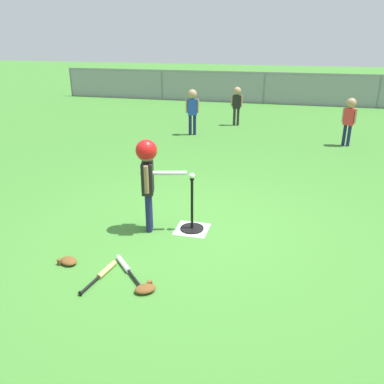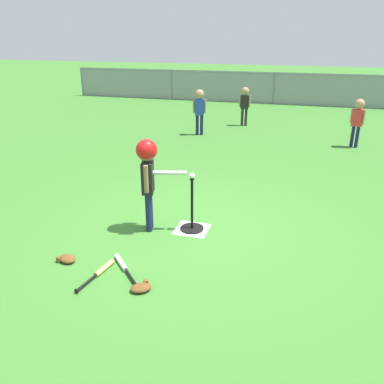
{
  "view_description": "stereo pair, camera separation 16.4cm",
  "coord_description": "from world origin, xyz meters",
  "px_view_note": "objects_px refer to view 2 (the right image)",
  "views": [
    {
      "loc": [
        1.1,
        -4.72,
        2.5
      ],
      "look_at": [
        -0.09,
        0.02,
        0.55
      ],
      "focal_mm": 37.37,
      "sensor_mm": 36.0,
      "label": 1
    },
    {
      "loc": [
        1.26,
        -4.68,
        2.5
      ],
      "look_at": [
        -0.09,
        0.02,
        0.55
      ],
      "focal_mm": 37.37,
      "sensor_mm": 36.0,
      "label": 2
    }
  ],
  "objects_px": {
    "fielder_deep_center": "(245,101)",
    "glove_near_bats": "(141,288)",
    "fielder_deep_right": "(358,117)",
    "spare_bat_wood": "(101,271)",
    "batting_tee": "(192,221)",
    "glove_by_plate": "(67,259)",
    "fielder_near_left": "(200,106)",
    "batter_child": "(148,167)",
    "spare_bat_silver": "(123,265)",
    "baseball_on_tee": "(192,176)"
  },
  "relations": [
    {
      "from": "batting_tee",
      "to": "spare_bat_silver",
      "type": "height_order",
      "value": "batting_tee"
    },
    {
      "from": "baseball_on_tee",
      "to": "spare_bat_silver",
      "type": "relative_size",
      "value": 0.14
    },
    {
      "from": "batter_child",
      "to": "fielder_near_left",
      "type": "distance_m",
      "value": 5.47
    },
    {
      "from": "fielder_deep_right",
      "to": "fielder_deep_center",
      "type": "bearing_deg",
      "value": 150.62
    },
    {
      "from": "batting_tee",
      "to": "fielder_near_left",
      "type": "height_order",
      "value": "fielder_near_left"
    },
    {
      "from": "fielder_deep_right",
      "to": "fielder_near_left",
      "type": "xyz_separation_m",
      "value": [
        -3.79,
        0.17,
        0.03
      ]
    },
    {
      "from": "fielder_deep_right",
      "to": "spare_bat_silver",
      "type": "bearing_deg",
      "value": -115.48
    },
    {
      "from": "fielder_near_left",
      "to": "spare_bat_wood",
      "type": "xyz_separation_m",
      "value": [
        0.62,
        -6.58,
        -0.72
      ]
    },
    {
      "from": "spare_bat_silver",
      "to": "fielder_near_left",
      "type": "bearing_deg",
      "value": 97.25
    },
    {
      "from": "fielder_deep_right",
      "to": "spare_bat_silver",
      "type": "distance_m",
      "value": 6.95
    },
    {
      "from": "glove_near_bats",
      "to": "baseball_on_tee",
      "type": "bearing_deg",
      "value": 85.13
    },
    {
      "from": "batting_tee",
      "to": "batter_child",
      "type": "bearing_deg",
      "value": -165.54
    },
    {
      "from": "fielder_deep_center",
      "to": "spare_bat_wood",
      "type": "bearing_deg",
      "value": -92.29
    },
    {
      "from": "spare_bat_silver",
      "to": "glove_by_plate",
      "type": "relative_size",
      "value": 2.04
    },
    {
      "from": "spare_bat_wood",
      "to": "glove_by_plate",
      "type": "relative_size",
      "value": 2.45
    },
    {
      "from": "baseball_on_tee",
      "to": "fielder_deep_right",
      "type": "relative_size",
      "value": 0.07
    },
    {
      "from": "batter_child",
      "to": "spare_bat_wood",
      "type": "distance_m",
      "value": 1.46
    },
    {
      "from": "fielder_deep_right",
      "to": "spare_bat_wood",
      "type": "height_order",
      "value": "fielder_deep_right"
    },
    {
      "from": "glove_by_plate",
      "to": "batter_child",
      "type": "bearing_deg",
      "value": 59.01
    },
    {
      "from": "spare_bat_wood",
      "to": "fielder_deep_center",
      "type": "bearing_deg",
      "value": 87.71
    },
    {
      "from": "batter_child",
      "to": "fielder_deep_center",
      "type": "xyz_separation_m",
      "value": [
        0.19,
        6.84,
        -0.2
      ]
    },
    {
      "from": "fielder_near_left",
      "to": "glove_near_bats",
      "type": "distance_m",
      "value": 6.9
    },
    {
      "from": "batter_child",
      "to": "glove_by_plate",
      "type": "relative_size",
      "value": 4.76
    },
    {
      "from": "fielder_near_left",
      "to": "spare_bat_wood",
      "type": "bearing_deg",
      "value": -84.59
    },
    {
      "from": "spare_bat_silver",
      "to": "spare_bat_wood",
      "type": "bearing_deg",
      "value": -138.63
    },
    {
      "from": "fielder_near_left",
      "to": "glove_near_bats",
      "type": "relative_size",
      "value": 4.3
    },
    {
      "from": "spare_bat_silver",
      "to": "baseball_on_tee",
      "type": "bearing_deg",
      "value": 66.63
    },
    {
      "from": "baseball_on_tee",
      "to": "glove_by_plate",
      "type": "xyz_separation_m",
      "value": [
        -1.19,
        -1.2,
        -0.74
      ]
    },
    {
      "from": "spare_bat_wood",
      "to": "batting_tee",
      "type": "bearing_deg",
      "value": 62.39
    },
    {
      "from": "fielder_deep_right",
      "to": "spare_bat_wood",
      "type": "distance_m",
      "value": 7.18
    },
    {
      "from": "spare_bat_wood",
      "to": "glove_by_plate",
      "type": "xyz_separation_m",
      "value": [
        -0.5,
        0.11,
        0.01
      ]
    },
    {
      "from": "glove_by_plate",
      "to": "fielder_near_left",
      "type": "bearing_deg",
      "value": 91.09
    },
    {
      "from": "batting_tee",
      "to": "spare_bat_wood",
      "type": "distance_m",
      "value": 1.48
    },
    {
      "from": "baseball_on_tee",
      "to": "batter_child",
      "type": "xyz_separation_m",
      "value": [
        -0.55,
        -0.14,
        0.12
      ]
    },
    {
      "from": "fielder_deep_right",
      "to": "fielder_near_left",
      "type": "distance_m",
      "value": 3.79
    },
    {
      "from": "fielder_deep_center",
      "to": "fielder_near_left",
      "type": "relative_size",
      "value": 0.93
    },
    {
      "from": "batting_tee",
      "to": "glove_by_plate",
      "type": "relative_size",
      "value": 2.8
    },
    {
      "from": "fielder_deep_right",
      "to": "spare_bat_silver",
      "type": "relative_size",
      "value": 2.07
    },
    {
      "from": "fielder_deep_center",
      "to": "batter_child",
      "type": "bearing_deg",
      "value": -91.57
    },
    {
      "from": "spare_bat_silver",
      "to": "glove_by_plate",
      "type": "bearing_deg",
      "value": -175.43
    },
    {
      "from": "batter_child",
      "to": "spare_bat_wood",
      "type": "xyz_separation_m",
      "value": [
        -0.13,
        -1.17,
        -0.87
      ]
    },
    {
      "from": "fielder_deep_center",
      "to": "fielder_near_left",
      "type": "height_order",
      "value": "fielder_near_left"
    },
    {
      "from": "fielder_deep_right",
      "to": "spare_bat_wood",
      "type": "bearing_deg",
      "value": -116.29
    },
    {
      "from": "fielder_deep_center",
      "to": "glove_near_bats",
      "type": "bearing_deg",
      "value": -88.33
    },
    {
      "from": "fielder_deep_center",
      "to": "fielder_near_left",
      "type": "distance_m",
      "value": 1.71
    },
    {
      "from": "batting_tee",
      "to": "fielder_near_left",
      "type": "relative_size",
      "value": 0.63
    },
    {
      "from": "spare_bat_wood",
      "to": "spare_bat_silver",
      "type": "bearing_deg",
      "value": 41.37
    },
    {
      "from": "fielder_deep_right",
      "to": "fielder_near_left",
      "type": "relative_size",
      "value": 0.96
    },
    {
      "from": "batter_child",
      "to": "glove_near_bats",
      "type": "relative_size",
      "value": 4.63
    },
    {
      "from": "fielder_deep_right",
      "to": "fielder_near_left",
      "type": "bearing_deg",
      "value": 177.39
    }
  ]
}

